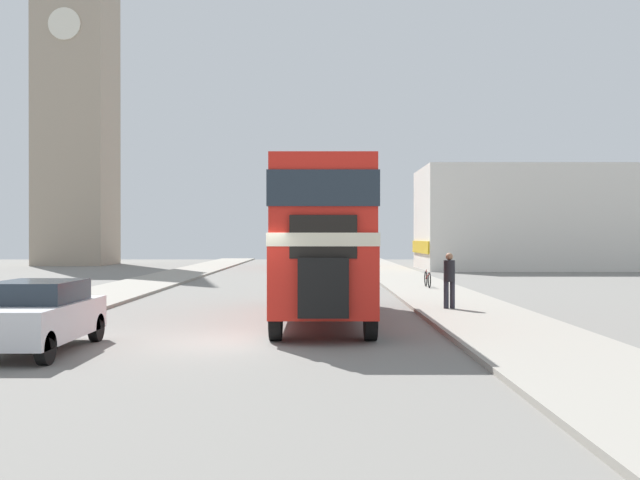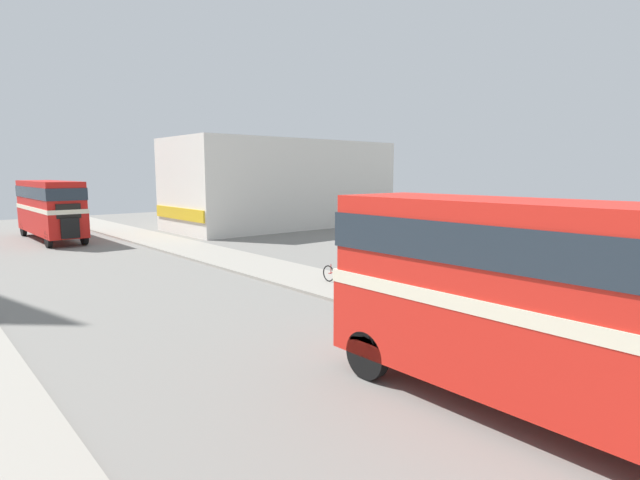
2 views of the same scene
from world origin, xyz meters
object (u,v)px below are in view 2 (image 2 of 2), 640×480
at_px(double_decker_bus, 574,298).
at_px(bicycle_on_pavement, 337,275).
at_px(bus_distant, 50,205).
at_px(pedestrian_walking, 559,312).

distance_m(double_decker_bus, bicycle_on_pavement, 12.71).
distance_m(bus_distant, bicycle_on_pavement, 24.71).
bearing_deg(double_decker_bus, bicycle_on_pavement, 67.50).
height_order(double_decker_bus, pedestrian_walking, double_decker_bus).
height_order(double_decker_bus, bus_distant, double_decker_bus).
xyz_separation_m(double_decker_bus, bicycle_on_pavement, (4.80, 11.58, -2.07)).
distance_m(double_decker_bus, pedestrian_walking, 4.71).
relative_size(double_decker_bus, pedestrian_walking, 5.90).
relative_size(double_decker_bus, bicycle_on_pavement, 5.93).
height_order(double_decker_bus, bicycle_on_pavement, double_decker_bus).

